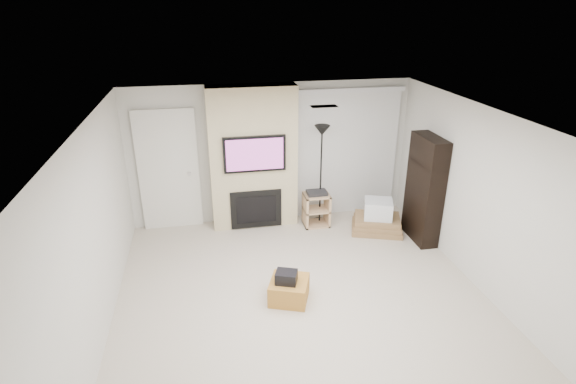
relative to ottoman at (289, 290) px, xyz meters
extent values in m
cube|color=beige|center=(0.19, -0.17, -0.15)|extent=(5.00, 5.50, 0.00)
cube|color=white|center=(0.19, -0.17, 2.35)|extent=(5.00, 5.50, 0.00)
cube|color=beige|center=(0.19, 2.58, 1.10)|extent=(5.00, 0.00, 2.50)
cube|color=beige|center=(-2.31, -0.17, 1.10)|extent=(0.00, 5.50, 2.50)
cube|color=beige|center=(2.69, -0.17, 1.10)|extent=(0.00, 5.50, 2.50)
cube|color=silver|center=(0.59, 0.63, 2.35)|extent=(0.35, 0.18, 0.01)
cube|color=#AD742C|center=(0.00, 0.00, 0.00)|extent=(0.64, 0.64, 0.30)
cube|color=black|center=(-0.04, -0.03, 0.23)|extent=(0.34, 0.30, 0.16)
cube|color=#CAB88C|center=(-0.16, 2.38, 1.10)|extent=(1.50, 0.40, 2.50)
cube|color=black|center=(-0.16, 2.15, 1.25)|extent=(1.05, 0.06, 0.62)
cube|color=#98418A|center=(-0.16, 2.11, 1.25)|extent=(0.96, 0.00, 0.54)
cube|color=black|center=(-0.16, 2.17, 0.22)|extent=(0.90, 0.04, 0.70)
cube|color=black|center=(-0.16, 2.15, 0.22)|extent=(0.70, 0.02, 0.50)
cube|color=silver|center=(-1.61, 2.54, 0.92)|extent=(1.02, 0.08, 2.14)
cube|color=#BAB9B4|center=(-1.61, 2.55, 0.87)|extent=(0.90, 0.05, 2.05)
cylinder|color=silver|center=(-1.27, 2.50, 0.85)|extent=(0.07, 0.06, 0.07)
cube|color=silver|center=(1.59, 2.52, 2.18)|extent=(1.98, 0.10, 0.08)
cube|color=silver|center=(1.59, 2.53, 0.99)|extent=(1.90, 0.03, 2.29)
cylinder|color=black|center=(1.00, 2.18, -0.14)|extent=(0.27, 0.27, 0.03)
cylinder|color=black|center=(1.00, 2.18, 0.72)|extent=(0.03, 0.03, 1.70)
cone|color=black|center=(1.00, 2.18, 1.59)|extent=(0.27, 0.27, 0.17)
cube|color=tan|center=(0.71, 2.09, 0.15)|extent=(0.04, 0.38, 0.60)
cube|color=tan|center=(1.12, 2.09, 0.15)|extent=(0.04, 0.38, 0.60)
cube|color=tan|center=(0.91, 2.09, -0.14)|extent=(0.45, 0.38, 0.03)
cube|color=tan|center=(0.91, 2.09, 0.15)|extent=(0.45, 0.38, 0.03)
cube|color=tan|center=(0.91, 2.09, 0.43)|extent=(0.45, 0.38, 0.03)
cube|color=black|center=(0.91, 2.09, 0.48)|extent=(0.35, 0.25, 0.06)
cube|color=olive|center=(1.91, 1.66, -0.10)|extent=(1.03, 0.90, 0.09)
cube|color=olive|center=(1.91, 1.66, -0.01)|extent=(0.98, 0.85, 0.08)
cube|color=olive|center=(1.91, 1.66, 0.07)|extent=(0.92, 0.79, 0.08)
cube|color=silver|center=(1.91, 1.66, 0.27)|extent=(0.59, 0.55, 0.32)
cube|color=black|center=(2.53, 1.27, 0.75)|extent=(0.30, 0.80, 1.80)
cube|color=black|center=(2.51, 1.27, 0.30)|extent=(0.26, 0.72, 0.02)
cube|color=black|center=(2.51, 1.27, 0.75)|extent=(0.26, 0.72, 0.02)
cube|color=black|center=(2.51, 1.27, 1.20)|extent=(0.26, 0.72, 0.02)
camera|label=1|loc=(-0.99, -4.97, 3.62)|focal=28.00mm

